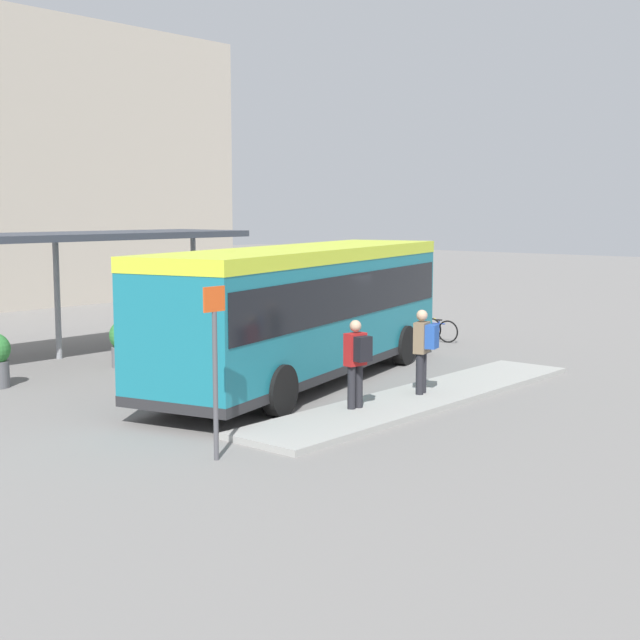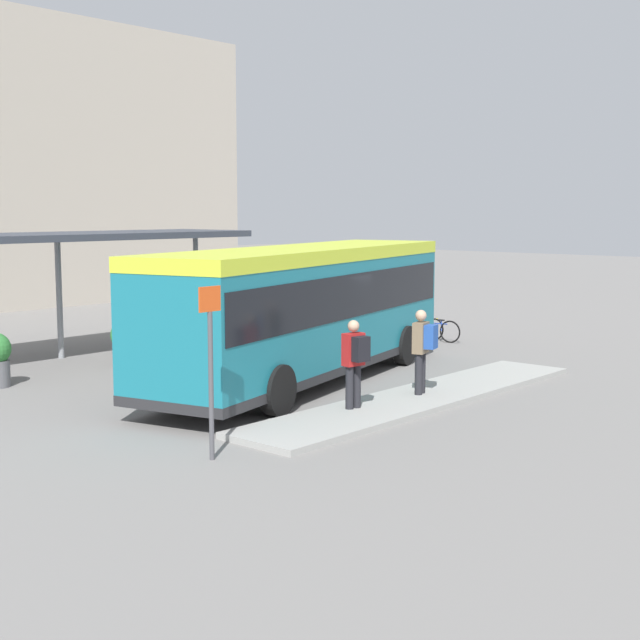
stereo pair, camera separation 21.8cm
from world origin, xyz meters
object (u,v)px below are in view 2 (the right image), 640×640
at_px(bicycle_yellow, 424,327).
at_px(potted_planter_far_side, 126,342).
at_px(pedestrian_companion, 355,358).
at_px(pedestrian_waiting, 423,346).
at_px(bicycle_black, 402,326).
at_px(platform_sign, 211,364).
at_px(bicycle_blue, 436,330).
at_px(city_bus, 305,304).

relative_size(bicycle_yellow, potted_planter_far_side, 1.29).
xyz_separation_m(pedestrian_companion, bicycle_yellow, (9.60, 4.99, -0.78)).
relative_size(pedestrian_waiting, potted_planter_far_side, 1.47).
height_order(bicycle_black, platform_sign, platform_sign).
relative_size(pedestrian_waiting, bicycle_blue, 1.12).
bearing_deg(pedestrian_companion, bicycle_yellow, -53.26).
xyz_separation_m(pedestrian_waiting, pedestrian_companion, (-2.03, 0.19, -0.03)).
bearing_deg(city_bus, platform_sign, -164.64).
xyz_separation_m(pedestrian_waiting, bicycle_black, (7.43, 5.91, -0.81)).
height_order(bicycle_blue, platform_sign, platform_sign).
xyz_separation_m(city_bus, platform_sign, (-5.79, -3.21, -0.28)).
height_order(pedestrian_waiting, platform_sign, platform_sign).
distance_m(pedestrian_waiting, pedestrian_companion, 2.04).
height_order(pedestrian_companion, platform_sign, platform_sign).
relative_size(pedestrian_waiting, bicycle_yellow, 1.15).
xyz_separation_m(bicycle_blue, potted_planter_far_side, (-8.88, 3.54, 0.28)).
height_order(city_bus, pedestrian_waiting, city_bus).
height_order(pedestrian_waiting, pedestrian_companion, pedestrian_waiting).
relative_size(pedestrian_companion, platform_sign, 0.62).
bearing_deg(bicycle_black, pedestrian_waiting, 132.19).
distance_m(city_bus, pedestrian_companion, 3.53).
xyz_separation_m(pedestrian_companion, potted_planter_far_side, (0.36, 7.81, -0.49)).
distance_m(bicycle_blue, bicycle_black, 1.46).
height_order(city_bus, bicycle_blue, city_bus).
bearing_deg(bicycle_black, platform_sign, 117.69).
distance_m(potted_planter_far_side, platform_sign, 9.22).
bearing_deg(bicycle_black, bicycle_blue, 174.89).
relative_size(pedestrian_waiting, platform_sign, 0.64).
height_order(bicycle_yellow, potted_planter_far_side, potted_planter_far_side).
bearing_deg(bicycle_blue, potted_planter_far_side, 61.94).
xyz_separation_m(pedestrian_companion, bicycle_black, (9.46, 5.71, -0.78)).
relative_size(pedestrian_companion, potted_planter_far_side, 1.44).
bearing_deg(platform_sign, pedestrian_waiting, 0.72).
relative_size(city_bus, bicycle_yellow, 6.92).
xyz_separation_m(pedestrian_waiting, bicycle_blue, (7.21, 4.46, -0.80)).
bearing_deg(bicycle_black, city_bus, 113.61).
bearing_deg(pedestrian_waiting, bicycle_black, -67.34).
bearing_deg(bicycle_yellow, platform_sign, -64.49).
distance_m(bicycle_black, platform_sign, 14.76).
height_order(pedestrian_waiting, bicycle_yellow, pedestrian_waiting).
bearing_deg(potted_planter_far_side, platform_sign, -118.23).
relative_size(bicycle_blue, potted_planter_far_side, 1.32).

